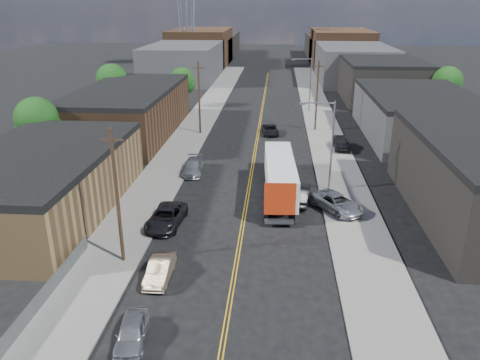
% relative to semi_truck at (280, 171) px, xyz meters
% --- Properties ---
extents(ground, '(260.00, 260.00, 0.00)m').
position_rel_semi_truck_xyz_m(ground, '(-3.07, 36.11, -2.27)').
color(ground, black).
rests_on(ground, ground).
extents(centerline, '(0.32, 120.00, 0.01)m').
position_rel_semi_truck_xyz_m(centerline, '(-3.07, 21.11, -2.26)').
color(centerline, gold).
rests_on(centerline, ground).
extents(sidewalk_left, '(5.00, 140.00, 0.15)m').
position_rel_semi_truck_xyz_m(sidewalk_left, '(-12.57, 21.11, -2.19)').
color(sidewalk_left, slate).
rests_on(sidewalk_left, ground).
extents(sidewalk_right, '(5.00, 140.00, 0.15)m').
position_rel_semi_truck_xyz_m(sidewalk_right, '(6.43, 21.11, -2.19)').
color(sidewalk_right, slate).
rests_on(sidewalk_right, ground).
extents(warehouse_tan, '(12.00, 22.00, 5.60)m').
position_rel_semi_truck_xyz_m(warehouse_tan, '(-21.07, -5.89, 0.53)').
color(warehouse_tan, olive).
rests_on(warehouse_tan, ground).
extents(warehouse_brown, '(12.00, 26.00, 6.60)m').
position_rel_semi_truck_xyz_m(warehouse_brown, '(-21.07, 20.11, 1.03)').
color(warehouse_brown, '#472F1C').
rests_on(warehouse_brown, ground).
extents(industrial_right_b, '(14.00, 24.00, 6.10)m').
position_rel_semi_truck_xyz_m(industrial_right_b, '(18.93, 22.11, 0.78)').
color(industrial_right_b, '#373739').
rests_on(industrial_right_b, ground).
extents(industrial_right_c, '(14.00, 22.00, 7.60)m').
position_rel_semi_truck_xyz_m(industrial_right_c, '(18.93, 48.11, 1.53)').
color(industrial_right_c, black).
rests_on(industrial_right_c, ground).
extents(skyline_left_a, '(16.00, 30.00, 8.00)m').
position_rel_semi_truck_xyz_m(skyline_left_a, '(-23.07, 71.11, 1.73)').
color(skyline_left_a, '#373739').
rests_on(skyline_left_a, ground).
extents(skyline_right_a, '(16.00, 30.00, 8.00)m').
position_rel_semi_truck_xyz_m(skyline_right_a, '(16.93, 71.11, 1.73)').
color(skyline_right_a, '#373739').
rests_on(skyline_right_a, ground).
extents(skyline_left_b, '(16.00, 26.00, 10.00)m').
position_rel_semi_truck_xyz_m(skyline_left_b, '(-23.07, 96.11, 2.73)').
color(skyline_left_b, '#472F1C').
rests_on(skyline_left_b, ground).
extents(skyline_right_b, '(16.00, 26.00, 10.00)m').
position_rel_semi_truck_xyz_m(skyline_right_b, '(16.93, 96.11, 2.73)').
color(skyline_right_b, '#472F1C').
rests_on(skyline_right_b, ground).
extents(skyline_left_c, '(16.00, 40.00, 7.00)m').
position_rel_semi_truck_xyz_m(skyline_left_c, '(-23.07, 116.11, 1.23)').
color(skyline_left_c, black).
rests_on(skyline_left_c, ground).
extents(skyline_right_c, '(16.00, 40.00, 7.00)m').
position_rel_semi_truck_xyz_m(skyline_right_c, '(16.93, 116.11, 1.23)').
color(skyline_right_c, black).
rests_on(skyline_right_c, ground).
extents(streetlight_near, '(3.39, 0.25, 9.00)m').
position_rel_semi_truck_xyz_m(streetlight_near, '(4.53, 1.11, 3.06)').
color(streetlight_near, gray).
rests_on(streetlight_near, ground).
extents(streetlight_far, '(3.39, 0.25, 9.00)m').
position_rel_semi_truck_xyz_m(streetlight_far, '(4.53, 36.11, 3.06)').
color(streetlight_far, gray).
rests_on(streetlight_far, ground).
extents(utility_pole_left_near, '(1.60, 0.26, 10.00)m').
position_rel_semi_truck_xyz_m(utility_pole_left_near, '(-11.27, -13.89, 2.87)').
color(utility_pole_left_near, black).
rests_on(utility_pole_left_near, ground).
extents(utility_pole_left_far, '(1.60, 0.26, 10.00)m').
position_rel_semi_truck_xyz_m(utility_pole_left_far, '(-11.27, 21.11, 2.87)').
color(utility_pole_left_far, black).
rests_on(utility_pole_left_far, ground).
extents(utility_pole_right, '(1.60, 0.26, 10.00)m').
position_rel_semi_truck_xyz_m(utility_pole_right, '(5.13, 24.11, 2.87)').
color(utility_pole_right, black).
rests_on(utility_pole_right, ground).
extents(chainlink_fence, '(0.05, 16.00, 1.22)m').
position_rel_semi_truck_xyz_m(chainlink_fence, '(-14.57, -20.39, -1.61)').
color(chainlink_fence, slate).
rests_on(chainlink_fence, ground).
extents(tree_left_near, '(4.85, 4.76, 7.91)m').
position_rel_semi_truck_xyz_m(tree_left_near, '(-27.01, 6.11, 2.91)').
color(tree_left_near, black).
rests_on(tree_left_near, ground).
extents(tree_left_mid, '(5.10, 5.04, 8.37)m').
position_rel_semi_truck_xyz_m(tree_left_mid, '(-27.01, 31.11, 3.22)').
color(tree_left_mid, black).
rests_on(tree_left_mid, ground).
extents(tree_left_far, '(4.35, 4.20, 6.97)m').
position_rel_semi_truck_xyz_m(tree_left_far, '(-17.01, 38.11, 2.30)').
color(tree_left_far, black).
rests_on(tree_left_far, ground).
extents(tree_right_far, '(4.85, 4.76, 7.91)m').
position_rel_semi_truck_xyz_m(tree_right_far, '(26.99, 36.11, 2.91)').
color(tree_right_far, black).
rests_on(tree_right_far, ground).
extents(semi_truck, '(3.20, 15.31, 3.98)m').
position_rel_semi_truck_xyz_m(semi_truck, '(0.00, 0.00, 0.00)').
color(semi_truck, silver).
rests_on(semi_truck, ground).
extents(car_left_a, '(2.06, 4.15, 1.36)m').
position_rel_semi_truck_xyz_m(car_left_a, '(-8.07, -22.28, -1.59)').
color(car_left_a, '#9EA0A3').
rests_on(car_left_a, ground).
extents(car_left_b, '(1.47, 4.16, 1.37)m').
position_rel_semi_truck_xyz_m(car_left_b, '(-8.07, -15.89, -1.58)').
color(car_left_b, '#846E56').
rests_on(car_left_b, ground).
extents(car_left_c, '(2.96, 5.73, 1.54)m').
position_rel_semi_truck_xyz_m(car_left_c, '(-9.47, -7.89, -1.49)').
color(car_left_c, black).
rests_on(car_left_c, ground).
extents(car_left_d, '(2.32, 5.18, 1.47)m').
position_rel_semi_truck_xyz_m(car_left_d, '(-9.47, 4.98, -1.53)').
color(car_left_d, '#97999B').
rests_on(car_left_d, ground).
extents(car_right_oncoming, '(2.21, 4.80, 1.52)m').
position_rel_semi_truck_xyz_m(car_right_oncoming, '(1.93, -2.24, -1.50)').
color(car_right_oncoming, black).
rests_on(car_right_oncoming, ground).
extents(car_right_lot_a, '(5.09, 5.87, 1.50)m').
position_rel_semi_truck_xyz_m(car_right_lot_a, '(5.13, -4.01, -1.36)').
color(car_right_lot_a, '#A8ABAD').
rests_on(car_right_lot_a, sidewalk_right).
extents(car_right_lot_c, '(1.99, 4.78, 1.62)m').
position_rel_semi_truck_xyz_m(car_right_lot_c, '(7.74, 14.97, -1.31)').
color(car_right_lot_c, black).
rests_on(car_right_lot_c, sidewalk_right).
extents(car_ahead_truck, '(2.67, 4.81, 1.27)m').
position_rel_semi_truck_xyz_m(car_ahead_truck, '(-1.34, 21.60, -1.63)').
color(car_ahead_truck, black).
rests_on(car_ahead_truck, ground).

